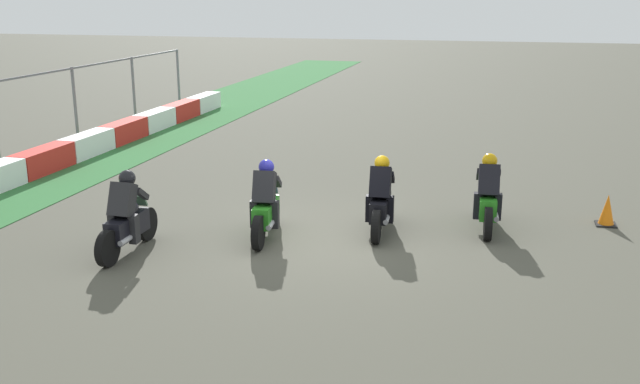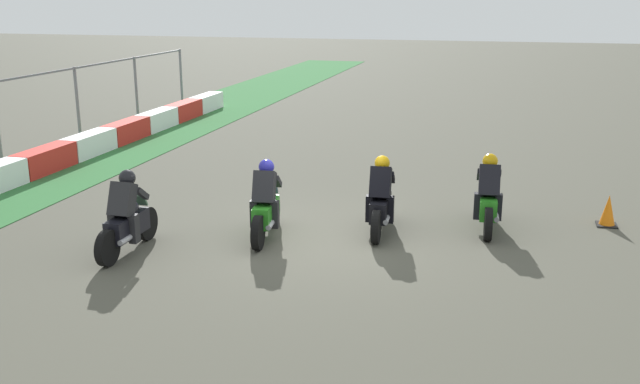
% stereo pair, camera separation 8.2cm
% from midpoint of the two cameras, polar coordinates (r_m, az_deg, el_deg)
% --- Properties ---
extents(ground_plane, '(120.00, 120.00, 0.00)m').
position_cam_midpoint_polar(ground_plane, '(13.81, 0.52, -3.62)').
color(ground_plane, '#4C4B3F').
extents(rider_lane_a, '(2.04, 0.55, 1.51)m').
position_cam_midpoint_polar(rider_lane_a, '(14.51, 13.41, -0.53)').
color(rider_lane_a, black).
rests_on(rider_lane_a, ground_plane).
extents(rider_lane_b, '(2.04, 0.55, 1.51)m').
position_cam_midpoint_polar(rider_lane_b, '(14.01, 5.03, -0.73)').
color(rider_lane_b, black).
rests_on(rider_lane_b, ground_plane).
extents(rider_lane_c, '(2.04, 0.58, 1.51)m').
position_cam_midpoint_polar(rider_lane_c, '(13.67, -4.16, -1.12)').
color(rider_lane_c, black).
rests_on(rider_lane_c, ground_plane).
extents(rider_lane_d, '(2.04, 0.54, 1.51)m').
position_cam_midpoint_polar(rider_lane_d, '(13.30, -14.97, -2.11)').
color(rider_lane_d, black).
rests_on(rider_lane_d, ground_plane).
extents(traffic_cone, '(0.40, 0.40, 0.64)m').
position_cam_midpoint_polar(traffic_cone, '(15.55, 22.12, -1.44)').
color(traffic_cone, black).
rests_on(traffic_cone, ground_plane).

